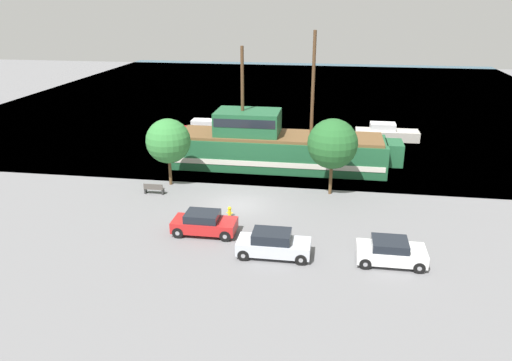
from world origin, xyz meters
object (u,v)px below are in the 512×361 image
moored_boat_outer (210,129)px  parked_car_curb_rear (391,252)px  pirate_ship (276,147)px  parked_car_curb_front (204,223)px  bench_promenade_east (154,189)px  parked_car_curb_mid (273,244)px  fire_hydrant (230,211)px  moored_boat_dockside (386,133)px

moored_boat_outer → parked_car_curb_rear: (16.82, -25.80, 0.11)m
pirate_ship → moored_boat_outer: size_ratio=2.65×
pirate_ship → moored_boat_outer: 12.94m
parked_car_curb_front → bench_promenade_east: parked_car_curb_front is taller
moored_boat_outer → pirate_ship: bearing=-49.0°
parked_car_curb_front → parked_car_curb_rear: parked_car_curb_front is taller
pirate_ship → parked_car_curb_mid: bearing=-83.9°
parked_car_curb_front → parked_car_curb_rear: (11.31, -2.03, -0.01)m
parked_car_curb_front → bench_promenade_east: 8.20m
parked_car_curb_rear → fire_hydrant: bearing=154.9°
parked_car_curb_mid → fire_hydrant: (-3.61, 4.99, -0.36)m
parked_car_curb_mid → parked_car_curb_rear: (6.63, 0.18, -0.05)m
moored_boat_outer → fire_hydrant: (6.58, -21.00, -0.20)m
moored_boat_outer → parked_car_curb_front: moored_boat_outer is taller
pirate_ship → parked_car_curb_mid: 16.39m
fire_hydrant → parked_car_curb_rear: bearing=-25.1°
moored_boat_dockside → moored_boat_outer: 18.91m
bench_promenade_east → moored_boat_outer: bearing=90.0°
moored_boat_dockside → parked_car_curb_mid: bearing=-107.9°
parked_car_curb_mid → parked_car_curb_rear: size_ratio=1.11×
moored_boat_dockside → moored_boat_outer: bearing=-177.0°
moored_boat_dockside → parked_car_curb_rear: (-2.06, -26.81, 0.04)m
pirate_ship → moored_boat_dockside: (10.43, 10.73, -1.16)m
parked_car_curb_mid → parked_car_curb_rear: bearing=1.6°
fire_hydrant → bench_promenade_east: bearing=153.5°
moored_boat_outer → parked_car_curb_mid: moored_boat_outer is taller
parked_car_curb_front → parked_car_curb_mid: bearing=-25.3°
parked_car_curb_mid → fire_hydrant: parked_car_curb_mid is taller
moored_boat_dockside → parked_car_curb_front: bearing=-118.3°
bench_promenade_east → parked_car_curb_mid: bearing=-39.1°
moored_boat_outer → parked_car_curb_mid: 27.91m
moored_boat_dockside → parked_car_curb_rear: bearing=-94.4°
bench_promenade_east → moored_boat_dockside: bearing=44.7°
moored_boat_dockside → parked_car_curb_front: 28.16m
pirate_ship → bench_promenade_east: bearing=-136.6°
parked_car_curb_front → fire_hydrant: bearing=69.0°
parked_car_curb_front → bench_promenade_east: (-5.52, 6.06, -0.31)m
moored_boat_dockside → parked_car_curb_rear: size_ratio=1.71×
moored_boat_outer → bench_promenade_east: size_ratio=4.94×
moored_boat_outer → fire_hydrant: bearing=-72.6°
pirate_ship → fire_hydrant: size_ratio=25.75×
parked_car_curb_mid → pirate_ship: bearing=96.1°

